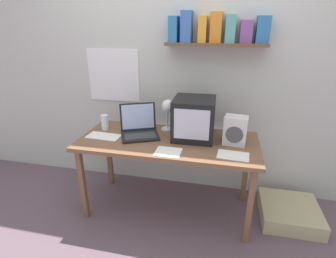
% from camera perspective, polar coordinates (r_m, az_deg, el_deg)
% --- Properties ---
extents(ground_plane, '(12.00, 12.00, 0.00)m').
position_cam_1_polar(ground_plane, '(2.65, 0.00, -16.64)').
color(ground_plane, '#68525C').
extents(back_wall, '(5.60, 0.24, 2.60)m').
position_cam_1_polar(back_wall, '(2.57, 2.53, 14.18)').
color(back_wall, beige).
rests_on(back_wall, ground_plane).
extents(corner_desk, '(1.54, 0.69, 0.72)m').
position_cam_1_polar(corner_desk, '(2.30, 0.00, -3.80)').
color(corner_desk, brown).
rests_on(corner_desk, ground_plane).
extents(crt_monitor, '(0.35, 0.37, 0.35)m').
position_cam_1_polar(crt_monitor, '(2.27, 5.66, 2.31)').
color(crt_monitor, black).
rests_on(crt_monitor, corner_desk).
extents(laptop, '(0.42, 0.40, 0.27)m').
position_cam_1_polar(laptop, '(2.37, -6.30, 0.38)').
color(laptop, black).
rests_on(laptop, corner_desk).
extents(desk_lamp, '(0.14, 0.18, 0.31)m').
position_cam_1_polar(desk_lamp, '(2.35, 0.02, 4.39)').
color(desk_lamp, white).
rests_on(desk_lamp, corner_desk).
extents(juice_glass, '(0.07, 0.07, 0.14)m').
position_cam_1_polar(juice_glass, '(2.53, -13.60, 1.25)').
color(juice_glass, white).
rests_on(juice_glass, corner_desk).
extents(space_heater, '(0.20, 0.15, 0.24)m').
position_cam_1_polar(space_heater, '(2.22, 14.41, -0.32)').
color(space_heater, silver).
rests_on(space_heater, corner_desk).
extents(loose_paper_near_laptop, '(0.31, 0.17, 0.00)m').
position_cam_1_polar(loose_paper_near_laptop, '(2.41, -13.83, -1.52)').
color(loose_paper_near_laptop, white).
rests_on(loose_paper_near_laptop, corner_desk).
extents(loose_paper_near_monitor, '(0.20, 0.18, 0.00)m').
position_cam_1_polar(loose_paper_near_monitor, '(2.06, 0.01, -5.03)').
color(loose_paper_near_monitor, white).
rests_on(loose_paper_near_monitor, corner_desk).
extents(printed_handout, '(0.25, 0.18, 0.00)m').
position_cam_1_polar(printed_handout, '(2.07, 13.98, -5.61)').
color(printed_handout, white).
rests_on(printed_handout, corner_desk).
extents(floor_cushion, '(0.50, 0.50, 0.14)m').
position_cam_1_polar(floor_cushion, '(2.72, 24.91, -16.11)').
color(floor_cushion, tan).
rests_on(floor_cushion, ground_plane).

